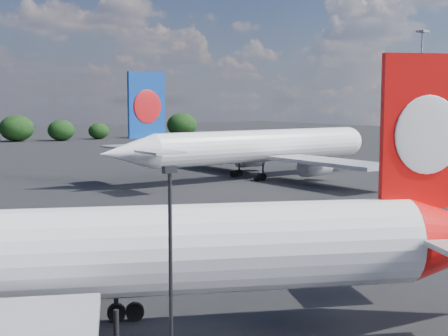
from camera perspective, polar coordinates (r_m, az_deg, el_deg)
qantas_airliner at (r=36.03m, az=-10.42°, el=-7.82°), size 47.96×46.24×16.48m
china_southern_airliner at (r=110.16m, az=2.61°, el=1.90°), size 55.52×52.69×18.17m
apron_lamp_post at (r=25.72m, az=-4.90°, el=-10.73°), size 0.55×0.30×11.08m
floodlight_mast_near at (r=112.08m, az=17.54°, el=7.14°), size 1.60×1.60×25.52m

